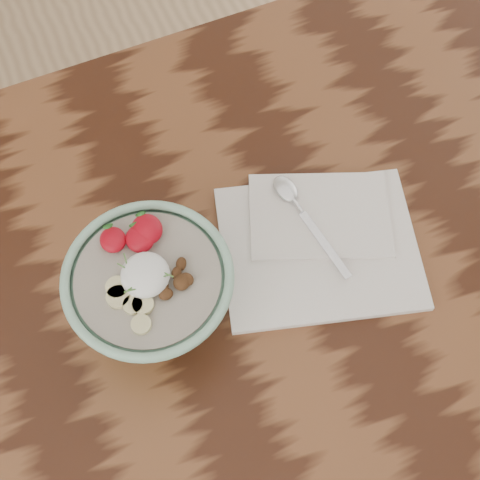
% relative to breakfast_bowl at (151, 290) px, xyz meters
% --- Properties ---
extents(table, '(1.60, 0.90, 0.75)m').
position_rel_breakfast_bowl_xyz_m(table, '(0.04, -0.01, -0.16)').
color(table, '#35190D').
rests_on(table, ground).
extents(breakfast_bowl, '(0.21, 0.21, 0.14)m').
position_rel_breakfast_bowl_xyz_m(breakfast_bowl, '(0.00, 0.00, 0.00)').
color(breakfast_bowl, '#8FC1A3').
rests_on(breakfast_bowl, table).
extents(napkin, '(0.32, 0.28, 0.02)m').
position_rel_breakfast_bowl_xyz_m(napkin, '(0.24, 0.00, -0.06)').
color(napkin, white).
rests_on(napkin, table).
extents(spoon, '(0.04, 0.18, 0.01)m').
position_rel_breakfast_bowl_xyz_m(spoon, '(0.23, 0.07, -0.05)').
color(spoon, silver).
rests_on(spoon, napkin).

